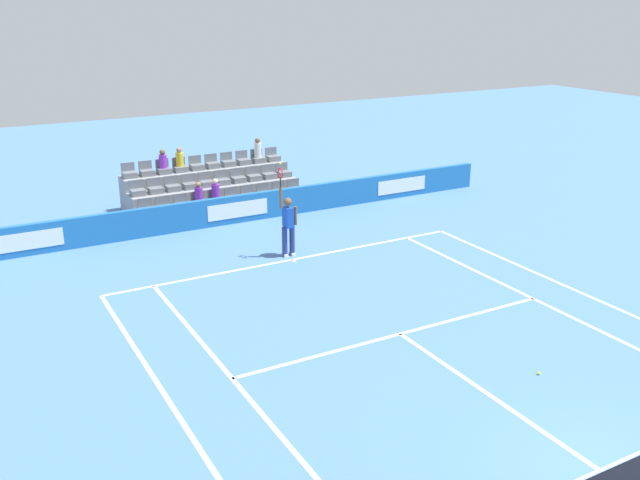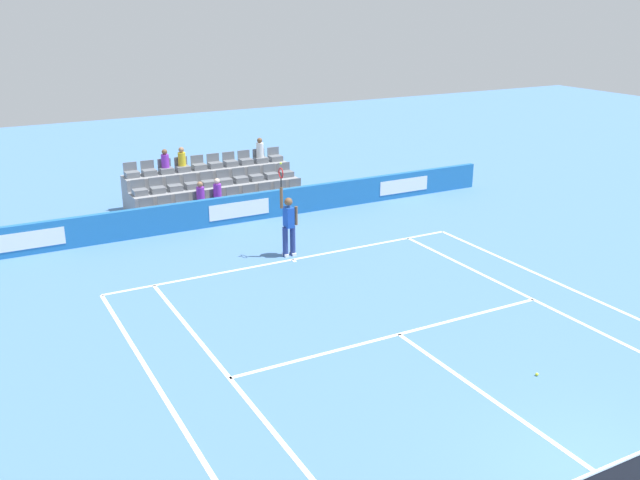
{
  "view_description": "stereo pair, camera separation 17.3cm",
  "coord_description": "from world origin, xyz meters",
  "views": [
    {
      "loc": [
        8.59,
        5.35,
        7.25
      ],
      "look_at": [
        -0.04,
        -10.26,
        1.1
      ],
      "focal_mm": 39.46,
      "sensor_mm": 36.0,
      "label": 1
    },
    {
      "loc": [
        8.43,
        5.44,
        7.25
      ],
      "look_at": [
        -0.04,
        -10.26,
        1.1
      ],
      "focal_mm": 39.46,
      "sensor_mm": 36.0,
      "label": 2
    }
  ],
  "objects": [
    {
      "name": "line_baseline",
      "position": [
        0.0,
        -11.89,
        0.0
      ],
      "size": [
        10.97,
        0.1,
        0.01
      ],
      "primitive_type": "cube",
      "color": "white",
      "rests_on": "ground"
    },
    {
      "name": "stadium_stand",
      "position": [
        0.0,
        -18.36,
        0.55
      ],
      "size": [
        6.2,
        2.85,
        2.21
      ],
      "color": "gray",
      "rests_on": "ground"
    },
    {
      "name": "line_singles_sideline_left",
      "position": [
        4.12,
        -5.95,
        0.0
      ],
      "size": [
        0.1,
        11.89,
        0.01
      ],
      "primitive_type": "cube",
      "color": "white",
      "rests_on": "ground"
    },
    {
      "name": "sponsor_barrier",
      "position": [
        0.0,
        -16.04,
        0.48
      ],
      "size": [
        20.24,
        0.22,
        0.95
      ],
      "color": "#1E66AD",
      "rests_on": "ground"
    },
    {
      "name": "tennis_player",
      "position": [
        -0.07,
        -12.25,
        0.99
      ],
      "size": [
        0.53,
        0.37,
        2.85
      ],
      "color": "navy",
      "rests_on": "ground"
    },
    {
      "name": "line_doubles_sideline_left",
      "position": [
        5.49,
        -5.95,
        0.0
      ],
      "size": [
        0.1,
        11.89,
        0.01
      ],
      "primitive_type": "cube",
      "color": "white",
      "rests_on": "ground"
    },
    {
      "name": "loose_tennis_ball",
      "position": [
        -1.41,
        -3.53,
        0.03
      ],
      "size": [
        0.07,
        0.07,
        0.07
      ],
      "primitive_type": "sphere",
      "color": "#D1E533",
      "rests_on": "ground"
    },
    {
      "name": "line_centre_mark",
      "position": [
        0.0,
        -11.79,
        0.0
      ],
      "size": [
        0.1,
        0.2,
        0.01
      ],
      "primitive_type": "cube",
      "color": "white",
      "rests_on": "ground"
    },
    {
      "name": "line_service",
      "position": [
        0.0,
        -6.4,
        0.0
      ],
      "size": [
        8.23,
        0.1,
        0.01
      ],
      "primitive_type": "cube",
      "color": "white",
      "rests_on": "ground"
    },
    {
      "name": "line_centre_service",
      "position": [
        0.0,
        -3.2,
        0.0
      ],
      "size": [
        0.1,
        6.4,
        0.01
      ],
      "primitive_type": "cube",
      "color": "white",
      "rests_on": "ground"
    },
    {
      "name": "line_doubles_sideline_right",
      "position": [
        -5.49,
        -5.95,
        0.0
      ],
      "size": [
        0.1,
        11.89,
        0.01
      ],
      "primitive_type": "cube",
      "color": "white",
      "rests_on": "ground"
    },
    {
      "name": "line_singles_sideline_right",
      "position": [
        -4.12,
        -5.95,
        0.0
      ],
      "size": [
        0.1,
        11.89,
        0.01
      ],
      "primitive_type": "cube",
      "color": "white",
      "rests_on": "ground"
    }
  ]
}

